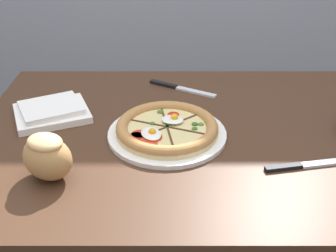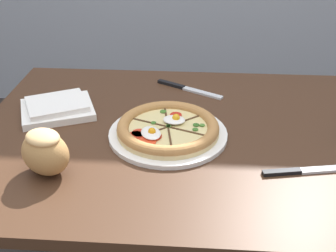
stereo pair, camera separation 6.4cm
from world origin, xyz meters
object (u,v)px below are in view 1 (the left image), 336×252
at_px(pizza, 168,129).
at_px(bread_piece_near, 48,156).
at_px(napkin_folded, 53,111).
at_px(dining_table, 182,167).
at_px(knife_main, 308,165).
at_px(knife_spare, 182,88).

distance_m(pizza, bread_piece_near, 0.32).
relative_size(napkin_folded, bread_piece_near, 1.68).
relative_size(dining_table, napkin_folded, 4.54).
height_order(pizza, knife_main, pizza).
xyz_separation_m(pizza, bread_piece_near, (-0.26, -0.18, 0.04)).
relative_size(dining_table, pizza, 3.61).
bearing_deg(napkin_folded, knife_spare, 26.01).
xyz_separation_m(dining_table, napkin_folded, (-0.37, 0.08, 0.14)).
bearing_deg(knife_main, dining_table, 139.36).
distance_m(pizza, knife_main, 0.36).
relative_size(pizza, knife_spare, 1.45).
height_order(dining_table, knife_spare, knife_spare).
distance_m(knife_main, knife_spare, 0.51).
bearing_deg(pizza, napkin_folded, 161.81).
distance_m(dining_table, knife_main, 0.35).
relative_size(napkin_folded, knife_main, 1.16).
xyz_separation_m(pizza, knife_main, (0.33, -0.14, -0.02)).
bearing_deg(dining_table, knife_spare, 89.10).
xyz_separation_m(dining_table, knife_main, (0.29, -0.17, 0.12)).
bearing_deg(knife_spare, bread_piece_near, -94.20).
bearing_deg(bread_piece_near, pizza, 34.15).
height_order(dining_table, pizza, pizza).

